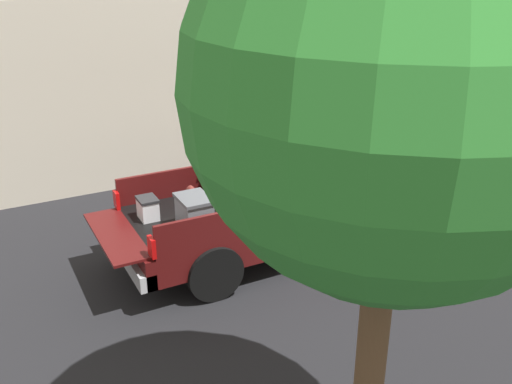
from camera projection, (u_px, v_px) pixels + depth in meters
The scene contains 5 objects.
ground_plane at pixel (287, 245), 9.88m from camera, with size 40.00×40.00×0.00m, color black.
pickup_truck at pixel (307, 189), 9.66m from camera, with size 6.05×2.06×2.23m.
building_facade at pixel (162, 91), 12.07m from camera, with size 10.52×0.36×3.86m, color beige.
tree_background at pixel (397, 86), 4.00m from camera, with size 3.08×3.08×5.36m.
trash_can at pixel (331, 140), 13.68m from camera, with size 0.60×0.60×0.98m.
Camera 1 is at (-4.52, -7.51, 4.68)m, focal length 40.51 mm.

